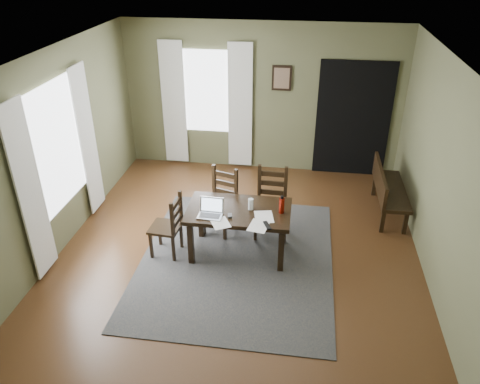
% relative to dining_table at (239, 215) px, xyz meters
% --- Properties ---
extents(ground, '(5.00, 6.00, 0.01)m').
position_rel_dining_table_xyz_m(ground, '(-0.00, -0.16, -0.63)').
color(ground, '#492C16').
extents(room_shell, '(5.02, 6.02, 2.71)m').
position_rel_dining_table_xyz_m(room_shell, '(-0.00, -0.16, 1.18)').
color(room_shell, brown).
rests_on(room_shell, ground).
extents(rug, '(2.60, 3.20, 0.01)m').
position_rel_dining_table_xyz_m(rug, '(-0.00, -0.16, -0.62)').
color(rug, '#373737').
rests_on(rug, ground).
extents(dining_table, '(1.40, 0.84, 0.70)m').
position_rel_dining_table_xyz_m(dining_table, '(0.00, 0.00, 0.00)').
color(dining_table, black).
rests_on(dining_table, rug).
extents(chair_end, '(0.43, 0.43, 0.91)m').
position_rel_dining_table_xyz_m(chair_end, '(-0.95, -0.15, -0.17)').
color(chair_end, black).
rests_on(chair_end, rug).
extents(chair_back_left, '(0.53, 0.53, 0.98)m').
position_rel_dining_table_xyz_m(chair_back_left, '(-0.35, 0.55, -0.14)').
color(chair_back_left, black).
rests_on(chair_back_left, rug).
extents(chair_back_right, '(0.47, 0.47, 1.03)m').
position_rel_dining_table_xyz_m(chair_back_right, '(0.39, 0.56, -0.11)').
color(chair_back_right, black).
rests_on(chair_back_right, rug).
extents(bench, '(0.44, 1.36, 0.77)m').
position_rel_dining_table_xyz_m(bench, '(2.15, 1.42, -0.16)').
color(bench, black).
rests_on(bench, ground).
extents(laptop, '(0.33, 0.26, 0.22)m').
position_rel_dining_table_xyz_m(laptop, '(-0.35, -0.18, 0.14)').
color(laptop, '#B7B7BC').
rests_on(laptop, dining_table).
extents(computer_mouse, '(0.07, 0.10, 0.03)m').
position_rel_dining_table_xyz_m(computer_mouse, '(-0.09, -0.20, 0.10)').
color(computer_mouse, '#3F3F42').
rests_on(computer_mouse, dining_table).
extents(tv_remote, '(0.12, 0.20, 0.02)m').
position_rel_dining_table_xyz_m(tv_remote, '(0.41, -0.36, 0.10)').
color(tv_remote, black).
rests_on(tv_remote, dining_table).
extents(drinking_glass, '(0.08, 0.08, 0.16)m').
position_rel_dining_table_xyz_m(drinking_glass, '(0.16, 0.03, 0.16)').
color(drinking_glass, silver).
rests_on(drinking_glass, dining_table).
extents(water_bottle, '(0.09, 0.09, 0.25)m').
position_rel_dining_table_xyz_m(water_bottle, '(0.57, 0.00, 0.20)').
color(water_bottle, '#9B190B').
rests_on(water_bottle, dining_table).
extents(paper_b, '(0.28, 0.34, 0.00)m').
position_rel_dining_table_xyz_m(paper_b, '(0.31, -0.37, 0.09)').
color(paper_b, white).
rests_on(paper_b, dining_table).
extents(paper_d, '(0.30, 0.35, 0.00)m').
position_rel_dining_table_xyz_m(paper_d, '(0.35, -0.14, 0.09)').
color(paper_d, white).
rests_on(paper_d, dining_table).
extents(paper_e, '(0.32, 0.35, 0.00)m').
position_rel_dining_table_xyz_m(paper_e, '(-0.19, -0.37, 0.09)').
color(paper_e, white).
rests_on(paper_e, dining_table).
extents(window_left, '(0.01, 1.30, 1.70)m').
position_rel_dining_table_xyz_m(window_left, '(-2.47, 0.04, 0.83)').
color(window_left, white).
rests_on(window_left, ground).
extents(window_back, '(1.00, 0.01, 1.50)m').
position_rel_dining_table_xyz_m(window_back, '(-1.00, 2.81, 0.83)').
color(window_back, white).
rests_on(window_back, ground).
extents(curtain_left_near, '(0.03, 0.48, 2.30)m').
position_rel_dining_table_xyz_m(curtain_left_near, '(-2.44, -0.78, 0.58)').
color(curtain_left_near, silver).
rests_on(curtain_left_near, ground).
extents(curtain_left_far, '(0.03, 0.48, 2.30)m').
position_rel_dining_table_xyz_m(curtain_left_far, '(-2.44, 0.86, 0.58)').
color(curtain_left_far, silver).
rests_on(curtain_left_far, ground).
extents(curtain_back_left, '(0.44, 0.03, 2.30)m').
position_rel_dining_table_xyz_m(curtain_back_left, '(-1.62, 2.78, 0.58)').
color(curtain_back_left, silver).
rests_on(curtain_back_left, ground).
extents(curtain_back_right, '(0.44, 0.03, 2.30)m').
position_rel_dining_table_xyz_m(curtain_back_right, '(-0.38, 2.78, 0.58)').
color(curtain_back_right, silver).
rests_on(curtain_back_right, ground).
extents(framed_picture, '(0.34, 0.03, 0.44)m').
position_rel_dining_table_xyz_m(framed_picture, '(0.35, 2.80, 1.13)').
color(framed_picture, black).
rests_on(framed_picture, ground).
extents(doorway_back, '(1.30, 0.03, 2.10)m').
position_rel_dining_table_xyz_m(doorway_back, '(1.65, 2.81, 0.43)').
color(doorway_back, black).
rests_on(doorway_back, ground).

